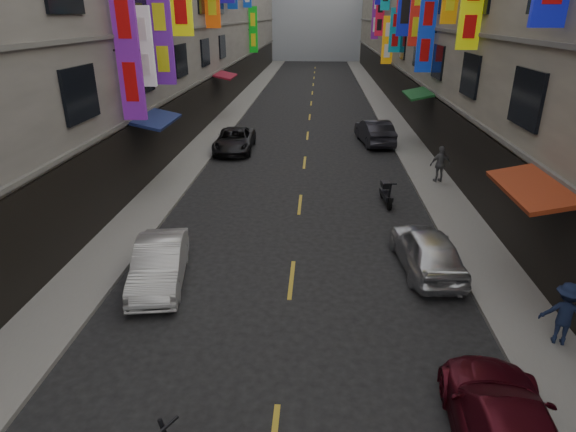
# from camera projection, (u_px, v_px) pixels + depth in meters

# --- Properties ---
(sidewalk_left) EXTENTS (2.00, 90.00, 0.12)m
(sidewalk_left) POSITION_uv_depth(u_px,v_px,m) (231.00, 115.00, 36.45)
(sidewalk_left) COLOR slate
(sidewalk_left) RESTS_ON ground
(sidewalk_right) EXTENTS (2.00, 90.00, 0.12)m
(sidewalk_right) POSITION_uv_depth(u_px,v_px,m) (390.00, 117.00, 35.75)
(sidewalk_right) COLOR slate
(sidewalk_right) RESTS_ON ground
(street_awnings) EXTENTS (13.99, 35.20, 0.41)m
(street_awnings) POSITION_uv_depth(u_px,v_px,m) (273.00, 120.00, 20.31)
(street_awnings) COLOR #144C15
(street_awnings) RESTS_ON ground
(lane_markings) EXTENTS (0.12, 80.20, 0.01)m
(lane_markings) POSITION_uv_depth(u_px,v_px,m) (309.00, 126.00, 33.36)
(lane_markings) COLOR gold
(lane_markings) RESTS_ON ground
(scooter_far_right) EXTENTS (0.50, 1.80, 1.14)m
(scooter_far_right) POSITION_uv_depth(u_px,v_px,m) (386.00, 193.00, 19.48)
(scooter_far_right) COLOR black
(scooter_far_right) RESTS_ON ground
(car_left_mid) EXTENTS (1.92, 3.93, 1.24)m
(car_left_mid) POSITION_uv_depth(u_px,v_px,m) (160.00, 264.00, 13.64)
(car_left_mid) COLOR silver
(car_left_mid) RESTS_ON ground
(car_left_far) EXTENTS (2.21, 4.52, 1.24)m
(car_left_far) POSITION_uv_depth(u_px,v_px,m) (235.00, 140.00, 26.96)
(car_left_far) COLOR black
(car_left_far) RESTS_ON ground
(car_right_mid) EXTENTS (1.91, 4.01, 1.32)m
(car_right_mid) POSITION_uv_depth(u_px,v_px,m) (427.00, 250.00, 14.35)
(car_right_mid) COLOR silver
(car_right_mid) RESTS_ON ground
(car_right_far) EXTENTS (2.14, 4.55, 1.44)m
(car_right_far) POSITION_uv_depth(u_px,v_px,m) (374.00, 132.00, 28.45)
(car_right_far) COLOR #25242C
(car_right_far) RESTS_ON ground
(pedestrian_rnear) EXTENTS (1.11, 0.82, 1.54)m
(pedestrian_rnear) POSITION_uv_depth(u_px,v_px,m) (565.00, 314.00, 10.89)
(pedestrian_rnear) COLOR #141D39
(pedestrian_rnear) RESTS_ON sidewalk_right
(pedestrian_rfar) EXTENTS (1.07, 0.78, 1.65)m
(pedestrian_rfar) POSITION_uv_depth(u_px,v_px,m) (440.00, 164.00, 21.54)
(pedestrian_rfar) COLOR slate
(pedestrian_rfar) RESTS_ON sidewalk_right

